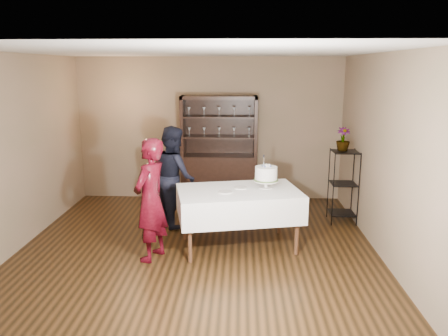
{
  "coord_description": "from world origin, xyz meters",
  "views": [
    {
      "loc": [
        0.6,
        -5.75,
        2.5
      ],
      "look_at": [
        0.37,
        0.1,
        1.15
      ],
      "focal_mm": 35.0,
      "sensor_mm": 36.0,
      "label": 1
    }
  ],
  "objects_px": {
    "china_hutch": "(219,167)",
    "woman": "(150,200)",
    "potted_plant": "(343,139)",
    "plant_etagere": "(343,184)",
    "cake": "(266,175)",
    "man": "(174,176)",
    "cake_table": "(239,204)"
  },
  "relations": [
    {
      "from": "plant_etagere",
      "to": "cake_table",
      "type": "relative_size",
      "value": 0.65
    },
    {
      "from": "cake_table",
      "to": "man",
      "type": "bearing_deg",
      "value": 139.0
    },
    {
      "from": "china_hutch",
      "to": "potted_plant",
      "type": "xyz_separation_m",
      "value": [
        2.04,
        -1.01,
        0.71
      ]
    },
    {
      "from": "china_hutch",
      "to": "cake_table",
      "type": "xyz_separation_m",
      "value": [
        0.38,
        -2.16,
        -0.02
      ]
    },
    {
      "from": "woman",
      "to": "potted_plant",
      "type": "height_order",
      "value": "woman"
    },
    {
      "from": "cake",
      "to": "plant_etagere",
      "type": "bearing_deg",
      "value": 36.69
    },
    {
      "from": "china_hutch",
      "to": "man",
      "type": "bearing_deg",
      "value": -118.03
    },
    {
      "from": "china_hutch",
      "to": "woman",
      "type": "height_order",
      "value": "china_hutch"
    },
    {
      "from": "cake",
      "to": "china_hutch",
      "type": "bearing_deg",
      "value": 110.47
    },
    {
      "from": "plant_etagere",
      "to": "potted_plant",
      "type": "relative_size",
      "value": 3.15
    },
    {
      "from": "plant_etagere",
      "to": "potted_plant",
      "type": "height_order",
      "value": "potted_plant"
    },
    {
      "from": "china_hutch",
      "to": "man",
      "type": "xyz_separation_m",
      "value": [
        -0.67,
        -1.26,
        0.14
      ]
    },
    {
      "from": "china_hutch",
      "to": "cake_table",
      "type": "distance_m",
      "value": 2.2
    },
    {
      "from": "woman",
      "to": "cake",
      "type": "xyz_separation_m",
      "value": [
        1.53,
        0.56,
        0.21
      ]
    },
    {
      "from": "cake_table",
      "to": "man",
      "type": "xyz_separation_m",
      "value": [
        -1.04,
        0.91,
        0.16
      ]
    },
    {
      "from": "plant_etagere",
      "to": "cake_table",
      "type": "height_order",
      "value": "plant_etagere"
    },
    {
      "from": "china_hutch",
      "to": "woman",
      "type": "xyz_separation_m",
      "value": [
        -0.77,
        -2.6,
        0.15
      ]
    },
    {
      "from": "china_hutch",
      "to": "cake_table",
      "type": "bearing_deg",
      "value": -80.15
    },
    {
      "from": "cake_table",
      "to": "potted_plant",
      "type": "height_order",
      "value": "potted_plant"
    },
    {
      "from": "woman",
      "to": "man",
      "type": "relative_size",
      "value": 1.01
    },
    {
      "from": "plant_etagere",
      "to": "cake",
      "type": "relative_size",
      "value": 2.49
    },
    {
      "from": "man",
      "to": "potted_plant",
      "type": "bearing_deg",
      "value": -112.9
    },
    {
      "from": "potted_plant",
      "to": "woman",
      "type": "bearing_deg",
      "value": -150.54
    },
    {
      "from": "cake",
      "to": "potted_plant",
      "type": "height_order",
      "value": "potted_plant"
    },
    {
      "from": "plant_etagere",
      "to": "cake",
      "type": "distance_m",
      "value": 1.69
    },
    {
      "from": "plant_etagere",
      "to": "potted_plant",
      "type": "xyz_separation_m",
      "value": [
        -0.04,
        0.05,
        0.73
      ]
    },
    {
      "from": "plant_etagere",
      "to": "cake",
      "type": "xyz_separation_m",
      "value": [
        -1.32,
        -0.98,
        0.38
      ]
    },
    {
      "from": "china_hutch",
      "to": "woman",
      "type": "relative_size",
      "value": 1.23
    },
    {
      "from": "cake_table",
      "to": "china_hutch",
      "type": "bearing_deg",
      "value": 99.85
    },
    {
      "from": "plant_etagere",
      "to": "woman",
      "type": "height_order",
      "value": "woman"
    },
    {
      "from": "potted_plant",
      "to": "cake",
      "type": "bearing_deg",
      "value": -141.28
    },
    {
      "from": "man",
      "to": "cake",
      "type": "height_order",
      "value": "man"
    }
  ]
}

